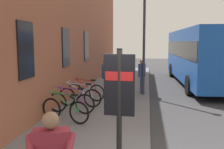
# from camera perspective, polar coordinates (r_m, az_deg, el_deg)

# --- Properties ---
(ground) EXTENTS (60.00, 60.00, 0.00)m
(ground) POSITION_cam_1_polar(r_m,az_deg,el_deg) (11.06, 13.65, -6.62)
(ground) COLOR #38383A
(sidewalk_pavement) EXTENTS (24.00, 3.50, 0.12)m
(sidewalk_pavement) POSITION_cam_1_polar(r_m,az_deg,el_deg) (13.05, 0.66, -4.01)
(sidewalk_pavement) COLOR slate
(sidewalk_pavement) RESTS_ON ground
(station_facade) EXTENTS (22.00, 0.65, 7.94)m
(station_facade) POSITION_cam_1_polar(r_m,az_deg,el_deg) (14.23, -7.19, 12.68)
(station_facade) COLOR #9E563D
(station_facade) RESTS_ON ground
(bicycle_nearest_sign) EXTENTS (0.67, 1.70, 0.97)m
(bicycle_nearest_sign) POSITION_cam_1_polar(r_m,az_deg,el_deg) (8.17, -10.49, -7.82)
(bicycle_nearest_sign) COLOR black
(bicycle_nearest_sign) RESTS_ON sidewalk_pavement
(bicycle_by_door) EXTENTS (0.48, 1.77, 0.97)m
(bicycle_by_door) POSITION_cam_1_polar(r_m,az_deg,el_deg) (9.12, -9.15, -6.20)
(bicycle_by_door) COLOR black
(bicycle_by_door) RESTS_ON sidewalk_pavement
(bicycle_far_end) EXTENTS (0.48, 1.77, 0.97)m
(bicycle_far_end) POSITION_cam_1_polar(r_m,az_deg,el_deg) (9.98, -7.24, -4.98)
(bicycle_far_end) COLOR black
(bicycle_far_end) RESTS_ON sidewalk_pavement
(bicycle_under_window) EXTENTS (0.54, 1.75, 0.97)m
(bicycle_under_window) POSITION_cam_1_polar(r_m,az_deg,el_deg) (11.01, -5.92, -3.80)
(bicycle_under_window) COLOR black
(bicycle_under_window) RESTS_ON sidewalk_pavement
(transit_info_sign) EXTENTS (0.13, 0.55, 2.40)m
(transit_info_sign) POSITION_cam_1_polar(r_m,az_deg,el_deg) (4.53, 1.66, -4.29)
(transit_info_sign) COLOR black
(transit_info_sign) RESTS_ON sidewalk_pavement
(city_bus) EXTENTS (10.59, 2.94, 3.35)m
(city_bus) POSITION_cam_1_polar(r_m,az_deg,el_deg) (16.48, 18.98, 4.48)
(city_bus) COLOR #1951B2
(city_bus) RESTS_ON ground
(pedestrian_crossing_street) EXTENTS (0.66, 0.29, 1.74)m
(pedestrian_crossing_street) POSITION_cam_1_polar(r_m,az_deg,el_deg) (11.71, -1.45, 0.25)
(pedestrian_crossing_street) COLOR #4C724C
(pedestrian_crossing_street) RESTS_ON sidewalk_pavement
(pedestrian_by_facade) EXTENTS (0.62, 0.36, 1.68)m
(pedestrian_by_facade) POSITION_cam_1_polar(r_m,az_deg,el_deg) (12.50, 6.73, 0.49)
(pedestrian_by_facade) COLOR #334C8C
(pedestrian_by_facade) RESTS_ON sidewalk_pavement
(street_lamp) EXTENTS (0.28, 0.28, 5.51)m
(street_lamp) POSITION_cam_1_polar(r_m,az_deg,el_deg) (12.13, 7.26, 10.75)
(street_lamp) COLOR #333338
(street_lamp) RESTS_ON sidewalk_pavement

